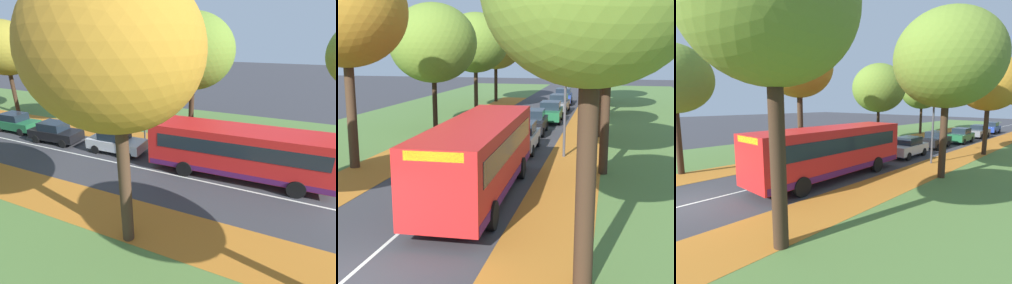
# 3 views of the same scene
# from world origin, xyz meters

# --- Properties ---
(ground_plane) EXTENTS (160.00, 160.00, 0.00)m
(ground_plane) POSITION_xyz_m (0.00, 0.00, 0.00)
(ground_plane) COLOR #38383D
(grass_verge_left) EXTENTS (12.00, 90.00, 0.01)m
(grass_verge_left) POSITION_xyz_m (-9.20, 20.00, 0.00)
(grass_verge_left) COLOR #517538
(grass_verge_left) RESTS_ON ground
(leaf_litter_left) EXTENTS (2.80, 60.00, 0.00)m
(leaf_litter_left) POSITION_xyz_m (-4.60, 14.00, 0.01)
(leaf_litter_left) COLOR #B26B23
(leaf_litter_left) RESTS_ON grass_verge_left
(leaf_litter_right) EXTENTS (2.80, 60.00, 0.00)m
(leaf_litter_right) POSITION_xyz_m (4.60, 14.00, 0.01)
(leaf_litter_right) COLOR #B26B23
(leaf_litter_right) RESTS_ON grass_verge_right
(road_centre_line) EXTENTS (0.12, 80.00, 0.01)m
(road_centre_line) POSITION_xyz_m (0.00, 20.00, 0.00)
(road_centre_line) COLOR silver
(road_centre_line) RESTS_ON ground
(tree_left_near) EXTENTS (5.72, 5.72, 9.94)m
(tree_left_near) POSITION_xyz_m (-5.70, 10.36, 7.34)
(tree_left_near) COLOR #422D1E
(tree_left_near) RESTS_ON ground
(tree_left_mid) EXTENTS (6.06, 6.06, 8.77)m
(tree_left_mid) POSITION_xyz_m (-5.82, 21.49, 6.03)
(tree_left_mid) COLOR black
(tree_left_mid) RESTS_ON ground
(tree_left_far) EXTENTS (5.90, 5.90, 8.83)m
(tree_left_far) POSITION_xyz_m (-5.67, 31.36, 6.16)
(tree_left_far) COLOR #382619
(tree_left_far) RESTS_ON ground
(tree_left_distant) EXTENTS (5.72, 5.72, 8.62)m
(tree_left_distant) POSITION_xyz_m (-5.86, 39.66, 6.03)
(tree_left_distant) COLOR black
(tree_left_distant) RESTS_ON ground
(tree_right_nearest) EXTENTS (4.86, 4.86, 9.19)m
(tree_right_nearest) POSITION_xyz_m (5.83, 1.02, 6.95)
(tree_right_nearest) COLOR #382619
(tree_right_nearest) RESTS_ON ground
(tree_right_near) EXTENTS (6.02, 6.02, 9.50)m
(tree_right_near) POSITION_xyz_m (6.10, 11.81, 6.78)
(tree_right_near) COLOR #382619
(tree_right_near) RESTS_ON ground
(tree_right_mid) EXTENTS (5.08, 5.08, 8.29)m
(tree_right_mid) POSITION_xyz_m (5.74, 21.06, 5.99)
(tree_right_mid) COLOR #382619
(tree_right_mid) RESTS_ON ground
(streetlamp_right) EXTENTS (1.89, 0.28, 6.00)m
(streetlamp_right) POSITION_xyz_m (3.67, 14.87, 3.74)
(streetlamp_right) COLOR #47474C
(streetlamp_right) RESTS_ON ground
(bus) EXTENTS (2.91, 10.48, 2.98)m
(bus) POSITION_xyz_m (1.48, 7.27, 1.70)
(bus) COLOR red
(bus) RESTS_ON ground
(car_silver_lead) EXTENTS (1.89, 4.25, 1.62)m
(car_silver_lead) POSITION_xyz_m (1.49, 15.83, 0.81)
(car_silver_lead) COLOR #B7BABF
(car_silver_lead) RESTS_ON ground
(car_black_following) EXTENTS (1.93, 4.27, 1.62)m
(car_black_following) POSITION_xyz_m (1.24, 21.40, 0.81)
(car_black_following) COLOR black
(car_black_following) RESTS_ON ground
(car_green_third_in_line) EXTENTS (1.90, 4.26, 1.62)m
(car_green_third_in_line) POSITION_xyz_m (1.76, 26.56, 0.81)
(car_green_third_in_line) COLOR #1E6038
(car_green_third_in_line) RESTS_ON ground
(car_grey_fourth_in_line) EXTENTS (1.78, 4.20, 1.62)m
(car_grey_fourth_in_line) POSITION_xyz_m (1.77, 32.37, 0.81)
(car_grey_fourth_in_line) COLOR slate
(car_grey_fourth_in_line) RESTS_ON ground
(car_blue_trailing) EXTENTS (1.92, 4.27, 1.62)m
(car_blue_trailing) POSITION_xyz_m (1.52, 38.79, 0.81)
(car_blue_trailing) COLOR #233D9E
(car_blue_trailing) RESTS_ON ground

